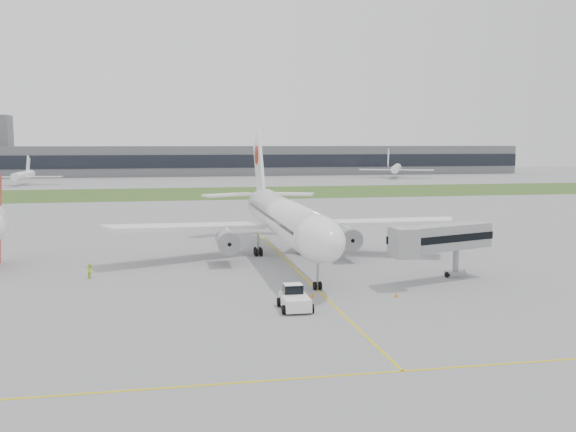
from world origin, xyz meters
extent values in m
plane|color=gray|center=(0.00, 0.00, 0.00)|extent=(600.00, 600.00, 0.00)
cube|color=#344D1D|center=(0.00, 120.00, 0.01)|extent=(600.00, 50.00, 0.02)
cube|color=slate|center=(0.00, 230.00, 7.00)|extent=(320.00, 22.00, 14.00)
cube|color=black|center=(0.00, 219.00, 7.00)|extent=(320.00, 0.60, 6.00)
cylinder|color=white|center=(0.00, 4.00, 5.60)|extent=(5.00, 38.00, 5.00)
ellipsoid|color=white|center=(0.00, -15.50, 5.60)|extent=(5.00, 11.00, 5.00)
cube|color=black|center=(0.00, -16.50, 6.50)|extent=(3.20, 1.54, 1.14)
cone|color=white|center=(0.00, 26.00, 6.40)|extent=(5.00, 10.53, 6.16)
cube|color=white|center=(-13.00, 6.00, 4.40)|extent=(22.13, 13.52, 1.70)
cube|color=white|center=(13.00, 6.00, 4.40)|extent=(22.13, 13.52, 1.70)
cylinder|color=#939398|center=(-8.00, 1.50, 3.00)|extent=(2.70, 5.20, 2.70)
cylinder|color=#939398|center=(8.00, 1.50, 3.00)|extent=(2.70, 5.20, 2.70)
cube|color=white|center=(0.00, 27.50, 11.50)|extent=(0.45, 10.90, 12.76)
cylinder|color=#AF1F0A|center=(0.00, 28.50, 13.50)|extent=(0.60, 3.20, 3.20)
cube|color=white|center=(-5.00, 28.50, 6.80)|extent=(9.54, 6.34, 0.35)
cube|color=white|center=(5.00, 28.50, 6.80)|extent=(9.54, 6.34, 0.35)
cylinder|color=gray|center=(0.00, -15.00, 1.55)|extent=(0.24, 0.24, 3.10)
cylinder|color=black|center=(-3.20, 7.00, 0.55)|extent=(1.40, 1.10, 1.10)
cylinder|color=black|center=(3.20, 7.00, 0.55)|extent=(1.40, 1.10, 1.10)
cube|color=white|center=(-4.00, -22.58, 0.77)|extent=(2.48, 4.37, 1.15)
cube|color=white|center=(-3.98, -21.42, 1.73)|extent=(1.76, 1.57, 0.96)
cube|color=black|center=(-3.98, -21.42, 1.78)|extent=(1.81, 1.62, 0.82)
cylinder|color=black|center=(-5.27, -21.11, 0.43)|extent=(0.35, 0.87, 0.87)
cylinder|color=black|center=(-2.68, -21.16, 0.43)|extent=(0.35, 0.87, 0.87)
cylinder|color=black|center=(-5.32, -24.00, 0.43)|extent=(0.35, 0.87, 0.87)
cylinder|color=black|center=(-2.73, -24.04, 0.43)|extent=(0.35, 0.87, 0.87)
cube|color=gray|center=(15.00, -12.71, 4.91)|extent=(13.43, 6.86, 2.83)
cube|color=black|center=(15.00, -12.71, 4.91)|extent=(13.64, 7.01, 0.85)
cube|color=gray|center=(9.48, -15.54, 4.91)|extent=(2.45, 3.21, 3.21)
cylinder|color=gray|center=(17.54, -11.37, 1.79)|extent=(0.66, 0.66, 3.59)
cube|color=gray|center=(17.54, -11.37, 0.33)|extent=(2.57, 1.97, 0.66)
cylinder|color=black|center=(16.37, -11.76, 0.33)|extent=(0.48, 0.72, 0.66)
cylinder|color=black|center=(18.70, -10.98, 0.33)|extent=(0.48, 0.72, 0.66)
cone|color=orange|center=(-1.28, -18.13, 0.26)|extent=(0.37, 0.37, 0.52)
cone|color=orange|center=(7.07, -19.85, 0.26)|extent=(0.39, 0.39, 0.53)
imported|color=yellow|center=(-3.36, -18.77, 0.89)|extent=(0.75, 0.62, 1.77)
imported|color=#DEFC2A|center=(-24.45, -4.29, 0.88)|extent=(0.90, 1.02, 1.75)
camera|label=1|loc=(-15.84, -80.32, 15.65)|focal=40.00mm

